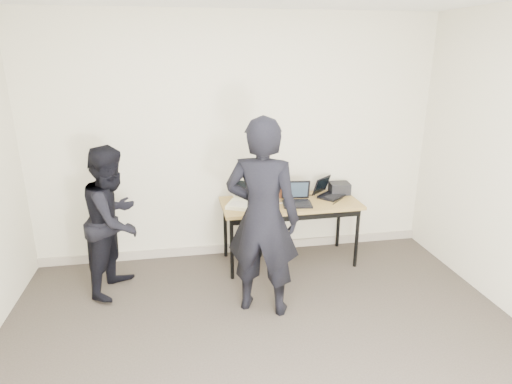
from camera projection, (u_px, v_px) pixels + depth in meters
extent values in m
cube|color=beige|center=(237.00, 140.00, 4.75)|extent=(4.50, 0.05, 2.70)
cube|color=olive|center=(290.00, 203.00, 4.68)|extent=(1.51, 0.68, 0.03)
cylinder|color=black|center=(232.00, 249.00, 4.42)|extent=(0.04, 0.04, 0.68)
cylinder|color=black|center=(357.00, 238.00, 4.68)|extent=(0.04, 0.04, 0.68)
cylinder|color=black|center=(225.00, 229.00, 4.91)|extent=(0.04, 0.04, 0.68)
cylinder|color=black|center=(339.00, 220.00, 5.17)|extent=(0.04, 0.04, 0.68)
cube|color=black|center=(297.00, 218.00, 4.43)|extent=(1.40, 0.05, 0.06)
cube|color=beige|center=(244.00, 205.00, 4.52)|extent=(0.41, 0.38, 0.04)
cube|color=beige|center=(243.00, 204.00, 4.48)|extent=(0.31, 0.25, 0.01)
cube|color=beige|center=(247.00, 189.00, 4.63)|extent=(0.32, 0.18, 0.23)
cube|color=black|center=(247.00, 189.00, 4.62)|extent=(0.27, 0.15, 0.19)
cube|color=beige|center=(247.00, 199.00, 4.64)|extent=(0.28, 0.13, 0.02)
cube|color=black|center=(297.00, 204.00, 4.57)|extent=(0.33, 0.27, 0.02)
cube|color=black|center=(298.00, 204.00, 4.54)|extent=(0.26, 0.16, 0.01)
cube|color=black|center=(296.00, 190.00, 4.67)|extent=(0.31, 0.11, 0.22)
cube|color=#26333F|center=(296.00, 190.00, 4.66)|extent=(0.27, 0.08, 0.18)
cube|color=black|center=(296.00, 200.00, 4.68)|extent=(0.27, 0.05, 0.01)
cube|color=black|center=(332.00, 196.00, 4.82)|extent=(0.36, 0.35, 0.02)
cube|color=black|center=(334.00, 196.00, 4.80)|extent=(0.26, 0.24, 0.01)
cube|color=black|center=(322.00, 185.00, 4.87)|extent=(0.27, 0.24, 0.20)
cube|color=black|center=(322.00, 185.00, 4.86)|extent=(0.23, 0.20, 0.16)
cube|color=black|center=(323.00, 194.00, 4.88)|extent=(0.21, 0.18, 0.01)
cube|color=#602F19|center=(270.00, 186.00, 4.81)|extent=(0.37, 0.20, 0.24)
cube|color=#602F19|center=(271.00, 179.00, 4.73)|extent=(0.37, 0.11, 0.07)
cube|color=#602F19|center=(284.00, 188.00, 4.83)|extent=(0.03, 0.10, 0.02)
ellipsoid|color=white|center=(273.00, 172.00, 4.77)|extent=(0.14, 0.11, 0.08)
cube|color=black|center=(339.00, 188.00, 4.93)|extent=(0.24, 0.20, 0.13)
cube|color=black|center=(274.00, 207.00, 4.47)|extent=(0.09, 0.06, 0.03)
cube|color=black|center=(251.00, 202.00, 4.66)|extent=(0.21, 0.26, 0.01)
cube|color=black|center=(338.00, 201.00, 4.69)|extent=(0.19, 0.20, 0.01)
cube|color=silver|center=(291.00, 205.00, 4.56)|extent=(0.18, 0.19, 0.01)
cube|color=silver|center=(270.00, 205.00, 4.56)|extent=(0.27, 0.09, 0.01)
cube|color=black|center=(304.00, 195.00, 4.87)|extent=(0.25, 0.03, 0.01)
imported|color=black|center=(262.00, 218.00, 3.73)|extent=(0.77, 0.66, 1.80)
imported|color=black|center=(114.00, 220.00, 4.13)|extent=(0.77, 0.86, 1.47)
cube|color=#A39787|center=(239.00, 247.00, 5.12)|extent=(4.50, 0.03, 0.10)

